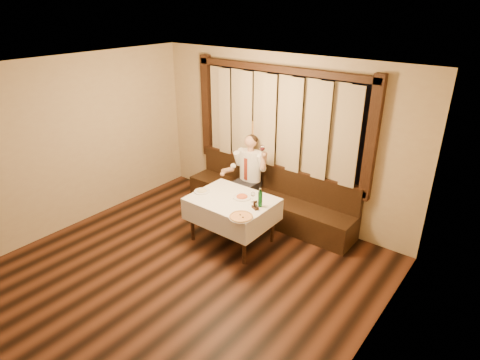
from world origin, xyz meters
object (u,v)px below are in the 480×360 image
Objects in this scene: banquette at (269,200)px; pizza at (241,217)px; dining_table at (232,205)px; pasta_cream at (202,190)px; green_bottle at (260,199)px; seated_man at (248,169)px; cruet_caddy at (255,206)px; pasta_red at (242,195)px.

banquette is 9.05× the size of pizza.
dining_table is at bearing 141.09° from pizza.
green_bottle reaches higher than pasta_cream.
pasta_cream is at bearing -97.46° from seated_man.
seated_man reaches higher than cruet_caddy.
dining_table is at bearing 11.48° from pasta_cream.
green_bottle reaches higher than banquette.
pasta_cream is at bearing -170.76° from green_bottle.
banquette is at bearing 90.00° from dining_table.
dining_table is 0.21m from pasta_red.
pasta_red is at bearing -58.71° from seated_man.
seated_man reaches higher than green_bottle.
pizza is 0.45m from green_bottle.
green_bottle reaches higher than pizza.
cruet_caddy is 0.09× the size of seated_man.
banquette is 24.32× the size of cruet_caddy.
cruet_caddy is at bearing -98.30° from green_bottle.
banquette is 1.22m from green_bottle.
green_bottle is at bearing 105.69° from cruet_caddy.
seated_man reaches higher than pizza.
pasta_red is at bearing 49.17° from dining_table.
pasta_red is (0.10, 0.12, 0.14)m from dining_table.
banquette is 1.34m from pasta_cream.
banquette is 1.03m from pasta_red.
green_bottle is (0.49, -0.97, 0.57)m from banquette.
cruet_caddy is (1.00, 0.06, 0.01)m from pasta_cream.
green_bottle is at bearing 87.91° from pizza.
dining_table is at bearing -90.00° from banquette.
banquette is 1.08m from dining_table.
dining_table is 0.56m from pasta_cream.
dining_table is at bearing -161.35° from cruet_caddy.
green_bottle is 2.24× the size of cruet_caddy.
pasta_cream is at bearing -160.34° from pasta_red.
banquette reaches higher than pasta_red.
pizza is at bearing -15.22° from pasta_cream.
dining_table is 0.88× the size of seated_man.
cruet_caddy is (0.37, -0.16, 0.01)m from pasta_red.
pizza is 1.24× the size of pasta_red.
seated_man is at bearing 123.35° from pizza.
cruet_caddy reaches higher than pasta_cream.
banquette is at bearing 64.89° from pasta_cream.
banquette is 10.85× the size of green_bottle.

